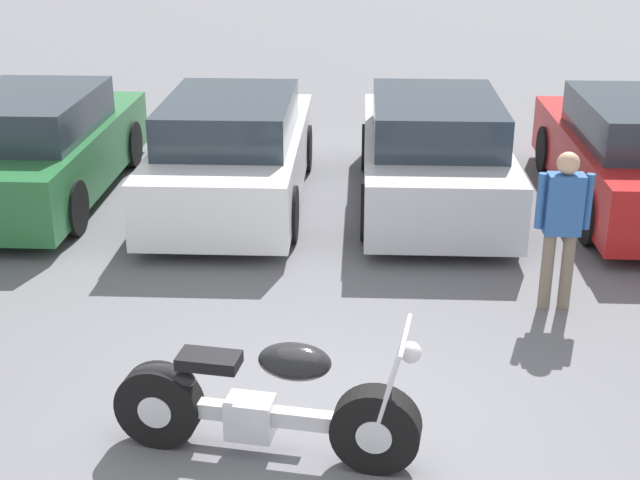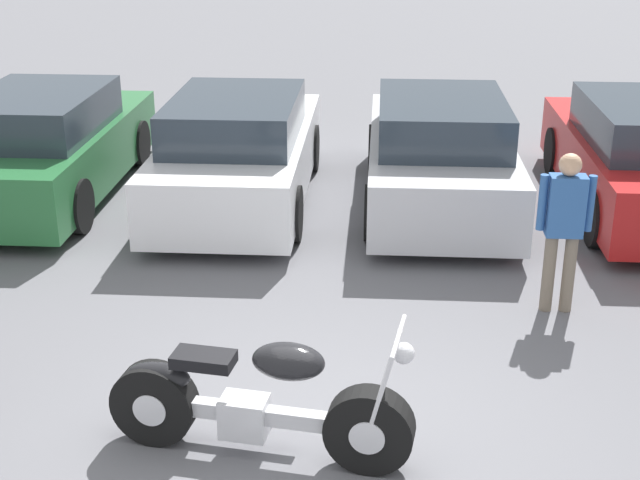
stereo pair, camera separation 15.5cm
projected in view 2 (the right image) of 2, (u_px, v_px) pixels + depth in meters
The scene contains 6 objects.
ground_plane at pixel (319, 440), 6.67m from camera, with size 60.00×60.00×0.00m, color slate.
motorcycle at pixel (255, 404), 6.36m from camera, with size 2.24×0.77×1.09m.
parked_car_green at pixel (47, 146), 11.67m from camera, with size 1.83×4.48×1.43m.
parked_car_white at pixel (239, 152), 11.44m from camera, with size 1.83×4.48×1.43m.
parked_car_silver at pixel (439, 154), 11.36m from camera, with size 1.83×4.48×1.43m.
person_standing at pixel (564, 220), 8.36m from camera, with size 0.52×0.21×1.58m.
Camera 2 is at (0.39, -5.62, 3.87)m, focal length 50.00 mm.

